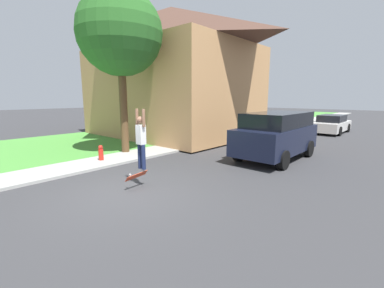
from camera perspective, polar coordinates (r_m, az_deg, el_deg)
The scene contains 11 objects.
ground_plane at distance 7.82m, azimuth -14.40°, elevation -10.19°, with size 120.00×120.00×0.00m, color #333335.
lawn at distance 17.53m, azimuth -12.78°, elevation 1.38°, with size 10.00×80.00×0.08m.
sidewalk at distance 14.22m, azimuth -2.41°, elevation -0.39°, with size 1.80×80.00×0.10m.
house at distance 18.62m, azimuth -4.54°, elevation 15.96°, with size 11.56×8.63×8.57m.
lawn_tree_near at distance 12.91m, azimuth -15.70°, elevation 22.55°, with size 3.82×3.82×7.37m.
lawn_tree_far at distance 18.15m, azimuth 3.76°, elevation 16.62°, with size 3.78×3.78×6.52m.
suv_parked at distance 11.85m, azimuth 18.26°, elevation 2.13°, with size 2.18×4.66×2.05m.
car_down_street at distance 22.30m, azimuth 28.61°, elevation 3.88°, with size 1.92×4.55×1.38m.
skateboarder at distance 7.83m, azimuth -11.26°, elevation 1.16°, with size 0.41×0.21×1.82m.
skateboard at distance 7.93m, azimuth -12.26°, elevation -6.86°, with size 0.24×0.77×0.26m.
fire_hydrant at distance 11.40m, azimuth -19.59°, elevation -1.85°, with size 0.20×0.20×0.64m.
Camera 1 is at (6.15, -4.00, 2.71)m, focal length 24.00 mm.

